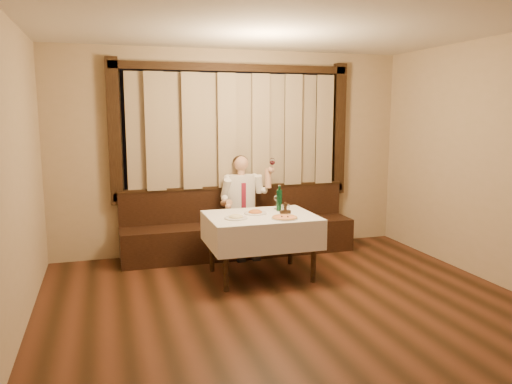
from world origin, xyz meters
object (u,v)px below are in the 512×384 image
object	(u,v)px
seated_man	(243,198)
pasta_red	(255,211)
banquette	(239,232)
green_bottle	(279,200)
dining_table	(261,224)
pizza	(285,218)
cruet_caddy	(285,210)
pasta_cream	(236,216)

from	to	relation	value
seated_man	pasta_red	bearing A→B (deg)	-95.89
banquette	green_bottle	distance (m)	1.08
dining_table	seated_man	xyz separation A→B (m)	(0.04, 0.93, 0.15)
green_bottle	seated_man	xyz separation A→B (m)	(-0.25, 0.77, -0.09)
pizza	green_bottle	distance (m)	0.47
cruet_caddy	seated_man	size ratio (longest dim) A/B	0.10
dining_table	pasta_cream	distance (m)	0.38
green_bottle	seated_man	bearing A→B (deg)	107.67
pizza	seated_man	world-z (taller)	seated_man
dining_table	seated_man	bearing A→B (deg)	87.38
dining_table	pasta_cream	bearing A→B (deg)	-161.18
banquette	pasta_cream	size ratio (longest dim) A/B	12.21
dining_table	cruet_caddy	size ratio (longest dim) A/B	9.62
dining_table	pasta_red	size ratio (longest dim) A/B	4.75
seated_man	cruet_caddy	bearing A→B (deg)	-74.62
pizza	pasta_cream	distance (m)	0.55
pizza	cruet_caddy	size ratio (longest dim) A/B	2.30
pasta_red	seated_man	world-z (taller)	seated_man
banquette	pasta_red	bearing A→B (deg)	-92.74
banquette	pasta_red	size ratio (longest dim) A/B	11.97
pasta_red	pasta_cream	world-z (taller)	pasta_red
dining_table	green_bottle	distance (m)	0.41
dining_table	cruet_caddy	xyz separation A→B (m)	(0.30, -0.01, 0.15)
banquette	pizza	distance (m)	1.40
pasta_cream	green_bottle	bearing A→B (deg)	24.06
pizza	cruet_caddy	distance (m)	0.30
cruet_caddy	seated_man	distance (m)	0.98
green_bottle	cruet_caddy	bearing A→B (deg)	-85.46
pasta_red	green_bottle	world-z (taller)	green_bottle
dining_table	pizza	size ratio (longest dim) A/B	4.18
dining_table	cruet_caddy	world-z (taller)	cruet_caddy
dining_table	green_bottle	xyz separation A→B (m)	(0.29, 0.16, 0.24)
pasta_red	green_bottle	bearing A→B (deg)	13.36
pasta_cream	pasta_red	bearing A→B (deg)	34.44
seated_man	pasta_cream	bearing A→B (deg)	-109.85
banquette	green_bottle	bearing A→B (deg)	-71.45
banquette	dining_table	distance (m)	1.08
banquette	seated_man	bearing A→B (deg)	-64.21
dining_table	pizza	xyz separation A→B (m)	(0.19, -0.28, 0.12)
banquette	pizza	xyz separation A→B (m)	(0.19, -1.30, 0.46)
cruet_caddy	dining_table	bearing A→B (deg)	178.71
pasta_red	seated_man	xyz separation A→B (m)	(0.09, 0.85, 0.01)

